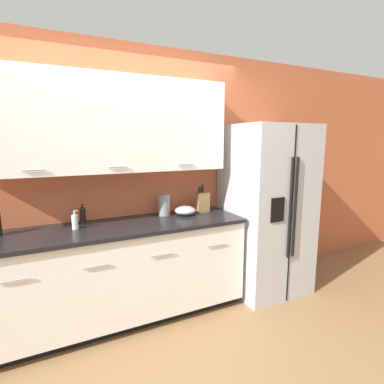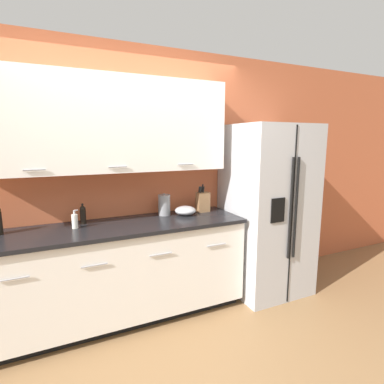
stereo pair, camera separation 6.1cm
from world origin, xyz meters
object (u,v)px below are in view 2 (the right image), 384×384
object	(u,v)px
refrigerator	(267,209)
soap_dispenser	(75,221)
knife_block	(203,202)
oil_bottle	(83,214)
mixing_bowl	(185,211)
steel_canister	(164,205)

from	to	relation	value
refrigerator	soap_dispenser	distance (m)	1.99
refrigerator	soap_dispenser	bearing A→B (deg)	176.22
soap_dispenser	knife_block	bearing A→B (deg)	3.64
refrigerator	oil_bottle	xyz separation A→B (m)	(-1.91, 0.25, 0.09)
soap_dispenser	oil_bottle	world-z (taller)	oil_bottle
knife_block	mixing_bowl	world-z (taller)	knife_block
mixing_bowl	steel_canister	bearing A→B (deg)	156.61
oil_bottle	knife_block	bearing A→B (deg)	-1.95
soap_dispenser	mixing_bowl	size ratio (longest dim) A/B	0.76
knife_block	mixing_bowl	size ratio (longest dim) A/B	1.38
refrigerator	steel_canister	distance (m)	1.15
knife_block	steel_canister	size ratio (longest dim) A/B	1.31
refrigerator	mixing_bowl	bearing A→B (deg)	169.92
soap_dispenser	mixing_bowl	xyz separation A→B (m)	(1.07, 0.03, -0.02)
steel_canister	soap_dispenser	bearing A→B (deg)	-172.25
knife_block	soap_dispenser	bearing A→B (deg)	-176.36
refrigerator	soap_dispenser	size ratio (longest dim) A/B	11.27
steel_canister	mixing_bowl	world-z (taller)	steel_canister
refrigerator	mixing_bowl	size ratio (longest dim) A/B	8.57
knife_block	steel_canister	distance (m)	0.43
knife_block	steel_canister	xyz separation A→B (m)	(-0.43, 0.04, -0.00)
soap_dispenser	steel_canister	size ratio (longest dim) A/B	0.72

